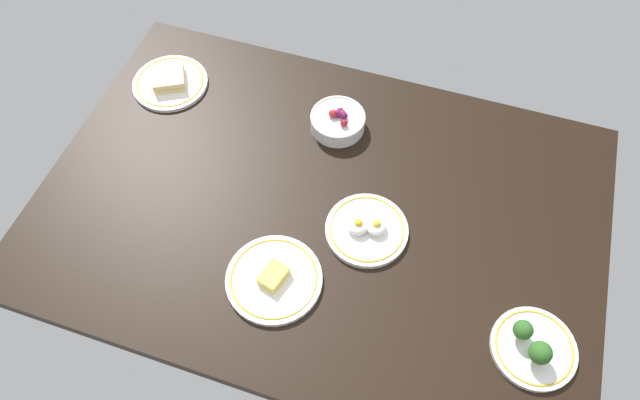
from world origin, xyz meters
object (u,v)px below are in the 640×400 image
object	(u,v)px
plate_eggs	(367,229)
bowl_berries	(338,121)
plate_sandwich	(170,81)
plate_cheese	(274,279)
plate_broccoli	(534,347)

from	to	relation	value
plate_eggs	bowl_berries	world-z (taller)	bowl_berries
plate_eggs	plate_sandwich	distance (cm)	71.18
plate_eggs	plate_cheese	size ratio (longest dim) A/B	0.90
plate_cheese	bowl_berries	world-z (taller)	bowl_berries
plate_eggs	plate_broccoli	distance (cm)	44.22
plate_broccoli	plate_cheese	bearing A→B (deg)	-177.98
plate_cheese	plate_sandwich	bearing A→B (deg)	136.08
plate_cheese	plate_sandwich	size ratio (longest dim) A/B	1.05
plate_eggs	plate_broccoli	xyz separation A→B (cm)	(40.93, -16.70, 0.75)
plate_sandwich	plate_broccoli	bearing A→B (deg)	-22.99
plate_broccoli	bowl_berries	size ratio (longest dim) A/B	1.24
plate_eggs	plate_broccoli	bearing A→B (deg)	-22.19
plate_cheese	plate_sandwich	world-z (taller)	plate_sandwich
plate_broccoli	plate_sandwich	xyz separation A→B (cm)	(-106.22, 45.06, -0.72)
plate_eggs	plate_broccoli	size ratio (longest dim) A/B	1.09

